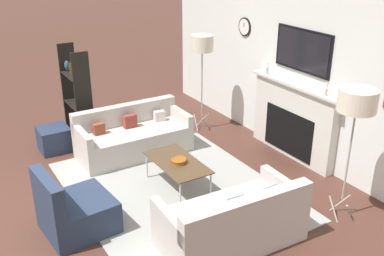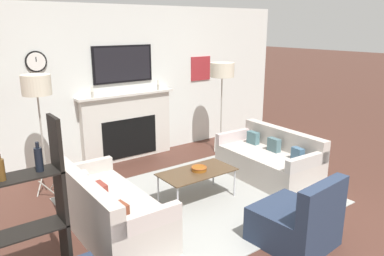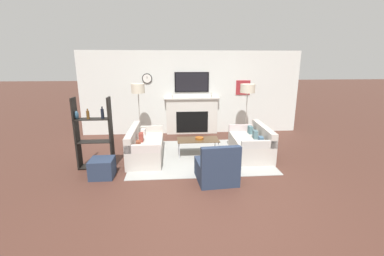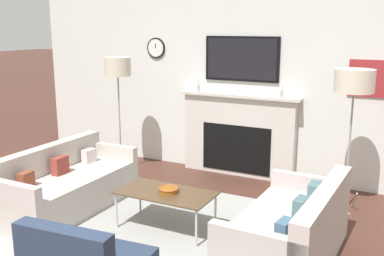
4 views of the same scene
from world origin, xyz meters
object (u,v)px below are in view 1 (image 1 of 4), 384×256
(shelf_unit, at_px, (77,95))
(ottoman, at_px, (54,139))
(floor_lamp_right, at_px, (357,102))
(couch_left, at_px, (133,137))
(couch_right, at_px, (233,223))
(decorative_bowl, at_px, (179,161))
(coffee_table, at_px, (177,163))
(armchair, at_px, (74,212))
(floor_lamp_left, at_px, (202,45))

(shelf_unit, bearing_deg, ottoman, -63.21)
(floor_lamp_right, xyz_separation_m, shelf_unit, (-4.06, -2.03, -0.75))
(couch_left, bearing_deg, couch_right, -0.03)
(decorative_bowl, bearing_deg, coffee_table, -173.71)
(floor_lamp_right, bearing_deg, couch_right, -100.39)
(decorative_bowl, xyz_separation_m, floor_lamp_right, (1.63, 1.42, 1.09))
(floor_lamp_right, xyz_separation_m, ottoman, (-3.79, -2.56, -1.35))
(couch_right, bearing_deg, shelf_unit, -171.88)
(couch_right, distance_m, armchair, 1.88)
(floor_lamp_left, bearing_deg, floor_lamp_right, 0.00)
(armchair, xyz_separation_m, shelf_unit, (-2.61, 0.93, 0.52))
(couch_left, xyz_separation_m, ottoman, (-0.78, -1.06, -0.08))
(ottoman, bearing_deg, decorative_bowl, 27.59)
(coffee_table, relative_size, shelf_unit, 0.66)
(floor_lamp_right, bearing_deg, coffee_table, -139.35)
(shelf_unit, relative_size, ottoman, 3.36)
(couch_left, relative_size, armchair, 2.10)
(coffee_table, xyz_separation_m, floor_lamp_right, (1.66, 1.43, 1.15))
(armchair, height_order, floor_lamp_left, floor_lamp_left)
(couch_left, bearing_deg, floor_lamp_right, 26.33)
(couch_right, bearing_deg, decorative_bowl, 177.11)
(floor_lamp_right, bearing_deg, shelf_unit, -153.39)
(floor_lamp_left, xyz_separation_m, shelf_unit, (-0.77, -2.03, -0.77))
(coffee_table, xyz_separation_m, ottoman, (-2.13, -1.13, -0.20))
(couch_left, height_order, floor_lamp_left, floor_lamp_left)
(coffee_table, distance_m, floor_lamp_right, 2.47)
(couch_right, xyz_separation_m, coffee_table, (-1.39, 0.06, 0.11))
(floor_lamp_left, relative_size, ottoman, 3.61)
(floor_lamp_left, distance_m, floor_lamp_right, 3.29)
(armchair, distance_m, decorative_bowl, 1.56)
(ottoman, bearing_deg, floor_lamp_right, 33.97)
(decorative_bowl, distance_m, ottoman, 2.46)
(coffee_table, xyz_separation_m, decorative_bowl, (0.04, 0.00, 0.06))
(coffee_table, bearing_deg, floor_lamp_right, 40.65)
(couch_right, distance_m, coffee_table, 1.40)
(coffee_table, height_order, floor_lamp_right, floor_lamp_right)
(coffee_table, bearing_deg, couch_left, -177.32)
(couch_left, distance_m, armchair, 2.15)
(floor_lamp_left, distance_m, shelf_unit, 2.31)
(armchair, distance_m, ottoman, 2.38)
(couch_right, height_order, floor_lamp_left, floor_lamp_left)
(armchair, xyz_separation_m, ottoman, (-2.35, 0.40, -0.07))
(floor_lamp_left, bearing_deg, armchair, -58.12)
(floor_lamp_left, xyz_separation_m, ottoman, (-0.51, -2.56, -1.37))
(decorative_bowl, distance_m, floor_lamp_left, 2.45)
(couch_left, height_order, decorative_bowl, couch_left)
(couch_left, bearing_deg, shelf_unit, -152.61)
(decorative_bowl, bearing_deg, floor_lamp_right, 41.19)
(floor_lamp_right, height_order, ottoman, floor_lamp_right)
(coffee_table, height_order, floor_lamp_left, floor_lamp_left)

